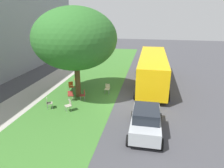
{
  "coord_description": "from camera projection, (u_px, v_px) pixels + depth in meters",
  "views": [
    {
      "loc": [
        -14.75,
        -2.28,
        6.7
      ],
      "look_at": [
        0.3,
        0.63,
        1.2
      ],
      "focal_mm": 31.96,
      "sensor_mm": 36.0,
      "label": 1
    }
  ],
  "objects": [
    {
      "name": "ground",
      "position": [
        119.0,
        99.0,
        16.31
      ],
      "size": [
        80.0,
        80.0,
        0.0
      ],
      "primitive_type": "plane",
      "color": "#424247"
    },
    {
      "name": "grass_verge",
      "position": [
        82.0,
        97.0,
        16.88
      ],
      "size": [
        48.0,
        6.0,
        0.01
      ],
      "primitive_type": "cube",
      "color": "#3D752D",
      "rests_on": "ground"
    },
    {
      "name": "sidewalk_strip",
      "position": [
        34.0,
        93.0,
        17.66
      ],
      "size": [
        48.0,
        2.8,
        0.01
      ],
      "primitive_type": "cube",
      "color": "#ADA89E",
      "rests_on": "ground"
    },
    {
      "name": "street_tree",
      "position": [
        75.0,
        39.0,
        15.37
      ],
      "size": [
        6.52,
        6.52,
        7.22
      ],
      "color": "brown",
      "rests_on": "ground"
    },
    {
      "name": "chair_0",
      "position": [
        48.0,
        102.0,
        14.59
      ],
      "size": [
        0.56,
        0.56,
        0.88
      ],
      "color": "#ADA393",
      "rests_on": "ground"
    },
    {
      "name": "chair_1",
      "position": [
        83.0,
        94.0,
        16.01
      ],
      "size": [
        0.51,
        0.51,
        0.88
      ],
      "color": "#B7332D",
      "rests_on": "ground"
    },
    {
      "name": "chair_2",
      "position": [
        77.0,
        79.0,
        19.78
      ],
      "size": [
        0.54,
        0.54,
        0.88
      ],
      "color": "#C64C1E",
      "rests_on": "ground"
    },
    {
      "name": "chair_3",
      "position": [
        107.0,
        88.0,
        17.33
      ],
      "size": [
        0.46,
        0.46,
        0.88
      ],
      "color": "beige",
      "rests_on": "ground"
    },
    {
      "name": "chair_4",
      "position": [
        69.0,
        105.0,
        14.22
      ],
      "size": [
        0.59,
        0.59,
        0.88
      ],
      "color": "#ADA393",
      "rests_on": "ground"
    },
    {
      "name": "chair_5",
      "position": [
        71.0,
        95.0,
        15.89
      ],
      "size": [
        0.46,
        0.46,
        0.88
      ],
      "color": "#B7332D",
      "rests_on": "ground"
    },
    {
      "name": "chair_6",
      "position": [
        71.0,
        86.0,
        17.87
      ],
      "size": [
        0.58,
        0.58,
        0.88
      ],
      "color": "#C64C1E",
      "rests_on": "ground"
    },
    {
      "name": "parked_car",
      "position": [
        146.0,
        120.0,
        11.51
      ],
      "size": [
        3.7,
        1.92,
        1.65
      ],
      "color": "#ADB2B7",
      "rests_on": "ground"
    },
    {
      "name": "school_bus",
      "position": [
        153.0,
        67.0,
        19.24
      ],
      "size": [
        10.4,
        2.8,
        2.88
      ],
      "color": "yellow",
      "rests_on": "ground"
    }
  ]
}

